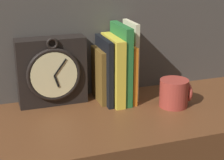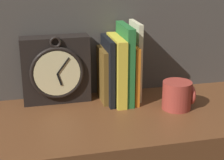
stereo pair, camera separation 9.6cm
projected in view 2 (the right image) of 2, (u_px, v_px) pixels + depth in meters
The scene contains 8 objects.
clock at pixel (56, 70), 1.17m from camera, with size 0.21×0.08×0.22m.
book_slot0_brown at pixel (102, 75), 1.19m from camera, with size 0.02×0.12×0.17m.
book_slot1_black at pixel (108, 70), 1.18m from camera, with size 0.02×0.14×0.21m.
book_slot2_yellow at pixel (117, 70), 1.17m from camera, with size 0.03×0.15×0.21m.
book_slot3_green at pixel (125, 64), 1.18m from camera, with size 0.02×0.15×0.25m.
book_slot4_orange at pixel (131, 72), 1.19m from camera, with size 0.01×0.14×0.19m.
book_slot5_cream at pixel (135, 61), 1.20m from camera, with size 0.01×0.11×0.25m.
mug at pixel (178, 95), 1.14m from camera, with size 0.09×0.09×0.09m.
Camera 2 is at (-0.23, -0.97, 1.21)m, focal length 60.00 mm.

